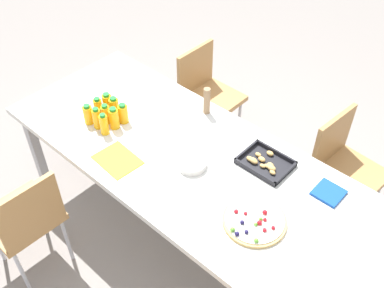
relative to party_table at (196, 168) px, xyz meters
The scene contains 20 objects.
ground_plane 0.69m from the party_table, ahead, with size 12.00×12.00×0.00m, color gray.
party_table is the anchor object (origin of this frame).
chair_far_right 1.01m from the party_table, 55.07° to the left, with size 0.43×0.43×0.83m.
chair_near_left 1.04m from the party_table, 124.85° to the right, with size 0.41×0.41×0.83m.
chair_far_left 1.05m from the party_table, 127.45° to the left, with size 0.40×0.40×0.83m.
juice_bottle_0 0.77m from the party_table, 164.80° to the right, with size 0.06×0.06×0.14m.
juice_bottle_1 0.70m from the party_table, 163.94° to the right, with size 0.05×0.05×0.15m.
juice_bottle_2 0.63m from the party_table, 161.24° to the right, with size 0.05×0.05×0.15m.
juice_bottle_3 0.76m from the party_table, behind, with size 0.05×0.05×0.14m.
juice_bottle_4 0.68m from the party_table, 169.55° to the right, with size 0.06×0.06×0.14m.
juice_bottle_5 0.61m from the party_table, 168.47° to the right, with size 0.06×0.06×0.15m.
juice_bottle_6 0.75m from the party_table, behind, with size 0.06×0.06×0.14m.
juice_bottle_7 0.68m from the party_table, behind, with size 0.06×0.06×0.15m.
juice_bottle_8 0.59m from the party_table, behind, with size 0.06×0.06×0.14m.
fruit_pizza 0.53m from the party_table, 13.99° to the right, with size 0.33×0.33×0.05m.
snack_tray 0.40m from the party_table, 38.39° to the left, with size 0.29×0.23×0.04m.
plate_stack 0.09m from the party_table, 79.04° to the right, with size 0.17×0.17×0.04m.
napkin_stack 0.76m from the party_table, 23.13° to the left, with size 0.15×0.15×0.02m, color #194CA5.
cardboard_tube 0.48m from the party_table, 123.36° to the left, with size 0.04×0.04×0.19m, color #9E7A56.
paper_folder 0.46m from the party_table, 138.53° to the right, with size 0.26×0.20×0.01m, color yellow.
Camera 1 is at (1.22, -1.38, 2.59)m, focal length 41.93 mm.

